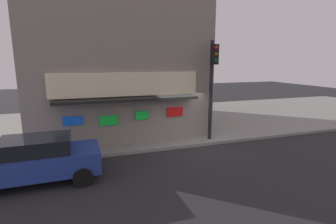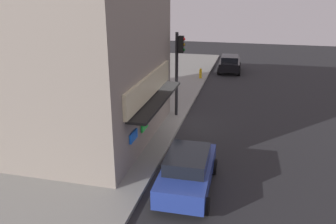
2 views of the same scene
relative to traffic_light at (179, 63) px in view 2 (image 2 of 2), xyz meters
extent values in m
plane|color=#232326|center=(-1.45, -0.46, -3.33)|extent=(65.78, 65.78, 0.00)
cube|color=gray|center=(-1.45, 5.11, -3.25)|extent=(43.85, 11.15, 0.15)
cube|color=gray|center=(-4.11, 5.37, 0.98)|extent=(9.00, 9.55, 8.32)
cube|color=beige|center=(-4.11, 0.51, -0.27)|extent=(6.84, 0.16, 1.09)
cube|color=black|center=(-4.11, 0.16, -0.92)|extent=(6.48, 0.90, 0.12)
cube|color=blue|center=(-6.57, 0.53, -1.82)|extent=(0.86, 0.08, 0.41)
cube|color=#19E53F|center=(-5.02, 0.53, -1.92)|extent=(0.86, 0.08, 0.45)
cube|color=#19E53F|center=(-3.46, 0.53, -1.78)|extent=(0.64, 0.08, 0.42)
cube|color=red|center=(-1.76, 0.53, -1.71)|extent=(0.84, 0.08, 0.45)
cylinder|color=black|center=(0.00, 0.11, -0.70)|extent=(0.18, 0.18, 4.94)
cube|color=black|center=(0.00, -0.14, 1.10)|extent=(0.32, 0.28, 0.95)
sphere|color=red|center=(0.00, -0.29, 1.40)|extent=(0.18, 0.18, 0.18)
sphere|color=brown|center=(0.00, -0.29, 1.10)|extent=(0.18, 0.18, 0.18)
sphere|color=#0F4C19|center=(0.00, -0.29, 0.80)|extent=(0.18, 0.18, 0.18)
cylinder|color=gold|center=(9.33, 0.05, -2.83)|extent=(0.23, 0.23, 0.69)
sphere|color=gold|center=(9.33, 0.05, -2.42)|extent=(0.20, 0.20, 0.20)
cylinder|color=gold|center=(9.15, 0.05, -2.80)|extent=(0.12, 0.10, 0.10)
cylinder|color=gold|center=(9.50, 0.05, -2.80)|extent=(0.12, 0.10, 0.10)
cylinder|color=#2D2D2D|center=(-1.01, 1.86, -2.75)|extent=(0.60, 0.60, 0.84)
cylinder|color=navy|center=(-5.89, 1.22, -2.74)|extent=(0.17, 0.17, 0.86)
cylinder|color=navy|center=(-5.87, 1.57, -2.74)|extent=(0.17, 0.17, 0.86)
cube|color=silver|center=(-5.88, 1.39, -1.99)|extent=(0.40, 0.26, 0.64)
sphere|color=tan|center=(-5.88, 1.39, -1.53)|extent=(0.22, 0.22, 0.22)
cylinder|color=silver|center=(-5.67, 1.38, -2.02)|extent=(0.10, 0.10, 0.58)
cylinder|color=silver|center=(-6.09, 1.40, -2.02)|extent=(0.10, 0.10, 0.58)
cube|color=navy|center=(-7.70, -2.02, -2.63)|extent=(4.18, 1.90, 0.74)
cube|color=black|center=(-7.70, -2.02, -2.01)|extent=(2.27, 1.57, 0.51)
cylinder|color=black|center=(-6.27, -1.09, -3.01)|extent=(0.64, 0.23, 0.64)
cylinder|color=black|center=(-6.24, -2.90, -3.01)|extent=(0.64, 0.23, 0.64)
cylinder|color=black|center=(-9.17, -1.14, -3.01)|extent=(0.64, 0.23, 0.64)
cylinder|color=black|center=(-9.14, -2.96, -3.01)|extent=(0.64, 0.23, 0.64)
cube|color=black|center=(13.06, -2.13, -2.64)|extent=(4.11, 1.99, 0.73)
cube|color=black|center=(13.06, -2.13, -2.06)|extent=(2.24, 1.62, 0.44)
cylinder|color=black|center=(14.44, -1.16, -3.01)|extent=(0.65, 0.25, 0.64)
cylinder|color=black|center=(14.51, -2.99, -3.01)|extent=(0.65, 0.25, 0.64)
cylinder|color=black|center=(11.61, -1.28, -3.01)|extent=(0.65, 0.25, 0.64)
cylinder|color=black|center=(11.69, -3.10, -3.01)|extent=(0.65, 0.25, 0.64)
camera|label=1|loc=(-6.04, -11.20, 0.76)|focal=27.13mm
camera|label=2|loc=(-19.23, -4.07, 4.11)|focal=36.80mm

